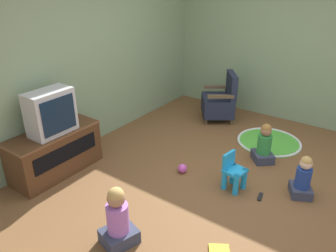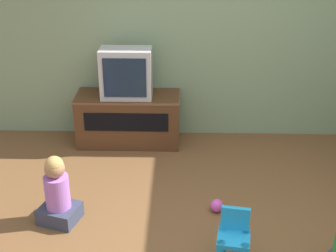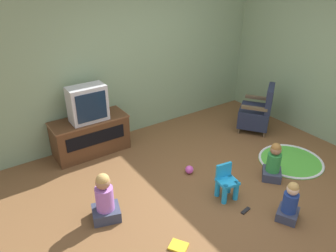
{
  "view_description": "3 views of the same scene",
  "coord_description": "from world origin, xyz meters",
  "views": [
    {
      "loc": [
        -3.24,
        -1.45,
        2.4
      ],
      "look_at": [
        -0.55,
        0.47,
        0.84
      ],
      "focal_mm": 35.0,
      "sensor_mm": 36.0,
      "label": 1
    },
    {
      "loc": [
        -0.5,
        -3.0,
        2.51
      ],
      "look_at": [
        -0.6,
        0.66,
        0.78
      ],
      "focal_mm": 50.0,
      "sensor_mm": 36.0,
      "label": 2
    },
    {
      "loc": [
        -2.62,
        -2.56,
        2.8
      ],
      "look_at": [
        -0.4,
        0.71,
        0.77
      ],
      "focal_mm": 35.0,
      "sensor_mm": 36.0,
      "label": 3
    }
  ],
  "objects": [
    {
      "name": "child_watching_right",
      "position": [
        -1.54,
        0.35,
        0.27
      ],
      "size": [
        0.39,
        0.37,
        0.64
      ],
      "rotation": [
        0.0,
        0.0,
        -0.3
      ],
      "color": "#33384C",
      "rests_on": "ground_plane"
    },
    {
      "name": "child_watching_center",
      "position": [
        0.75,
        -0.23,
        0.24
      ],
      "size": [
        0.38,
        0.38,
        0.57
      ],
      "rotation": [
        0.0,
        0.0,
        0.73
      ],
      "color": "#33384C",
      "rests_on": "ground_plane"
    },
    {
      "name": "yellow_kid_chair",
      "position": [
        -0.08,
        -0.16,
        0.2
      ],
      "size": [
        0.28,
        0.27,
        0.46
      ],
      "rotation": [
        0.0,
        0.0,
        -0.16
      ],
      "color": "#1E99DB",
      "rests_on": "ground_plane"
    },
    {
      "name": "child_watching_left",
      "position": [
        0.26,
        -0.88,
        0.23
      ],
      "size": [
        0.34,
        0.33,
        0.52
      ],
      "rotation": [
        0.0,
        0.0,
        0.46
      ],
      "color": "#33384C",
      "rests_on": "ground_plane"
    },
    {
      "name": "television",
      "position": [
        -1.09,
        1.83,
        0.86
      ],
      "size": [
        0.56,
        0.32,
        0.55
      ],
      "color": "#B7B7BC",
      "rests_on": "tv_cabinet"
    },
    {
      "name": "remote_control",
      "position": [
        -0.07,
        -0.52,
        0.01
      ],
      "size": [
        0.16,
        0.07,
        0.02
      ],
      "rotation": [
        0.0,
        0.0,
        0.18
      ],
      "color": "black",
      "rests_on": "ground_plane"
    },
    {
      "name": "black_armchair",
      "position": [
        1.68,
        0.93,
        0.34
      ],
      "size": [
        0.77,
        0.76,
        0.84
      ],
      "rotation": [
        0.0,
        0.0,
        3.77
      ],
      "color": "brown",
      "rests_on": "ground_plane"
    },
    {
      "name": "wall_back",
      "position": [
        -0.26,
        2.2,
        1.4
      ],
      "size": [
        5.48,
        0.12,
        2.81
      ],
      "color": "gray",
      "rests_on": "ground_plane"
    },
    {
      "name": "book",
      "position": [
        -1.09,
        -0.51,
        0.01
      ],
      "size": [
        0.24,
        0.25,
        0.02
      ],
      "rotation": [
        0.0,
        0.0,
        2.14
      ],
      "color": "gold",
      "rests_on": "ground_plane"
    },
    {
      "name": "wall_right",
      "position": [
        2.42,
        -0.37,
        1.4
      ],
      "size": [
        0.12,
        5.26,
        2.81
      ],
      "color": "gray",
      "rests_on": "ground_plane"
    },
    {
      "name": "play_mat",
      "position": [
        1.34,
        -0.12,
        0.01
      ],
      "size": [
        0.97,
        0.97,
        0.04
      ],
      "color": "green",
      "rests_on": "ground_plane"
    },
    {
      "name": "tv_cabinet",
      "position": [
        -1.09,
        1.88,
        0.3
      ],
      "size": [
        1.18,
        0.49,
        0.59
      ],
      "color": "#4C2D19",
      "rests_on": "ground_plane"
    },
    {
      "name": "ground_plane",
      "position": [
        0.0,
        0.0,
        0.0
      ],
      "size": [
        30.0,
        30.0,
        0.0
      ],
      "primitive_type": "plane",
      "color": "brown"
    },
    {
      "name": "toy_ball",
      "position": [
        -0.15,
        0.52,
        0.06
      ],
      "size": [
        0.12,
        0.12,
        0.12
      ],
      "color": "#CC4CB2",
      "rests_on": "ground_plane"
    }
  ]
}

